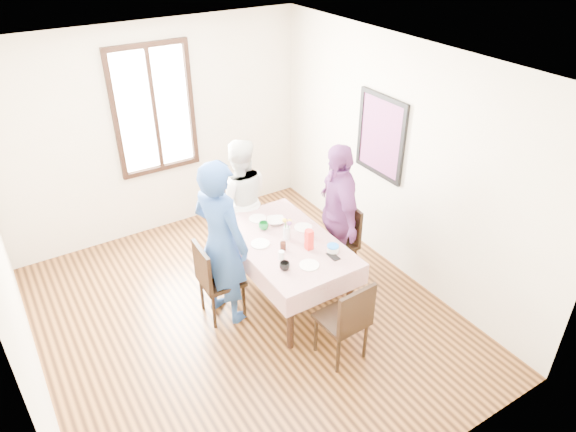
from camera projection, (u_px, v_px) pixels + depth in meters
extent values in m
plane|color=black|center=(246.00, 317.00, 5.62)|extent=(4.50, 4.50, 0.00)
plane|color=beige|center=(157.00, 132.00, 6.55)|extent=(4.00, 0.00, 4.00)
plane|color=beige|center=(399.00, 161.00, 5.83)|extent=(0.00, 4.50, 4.50)
cube|color=black|center=(154.00, 110.00, 6.38)|extent=(1.02, 0.06, 1.62)
cube|color=white|center=(154.00, 110.00, 6.39)|extent=(0.90, 0.02, 1.50)
cube|color=red|center=(381.00, 136.00, 5.93)|extent=(0.04, 0.76, 0.96)
cube|color=black|center=(286.00, 270.00, 5.72)|extent=(0.85, 1.47, 0.75)
cube|color=#520006|center=(285.00, 242.00, 5.52)|extent=(0.97, 1.59, 0.01)
cube|color=black|center=(221.00, 279.00, 5.45)|extent=(0.44, 0.44, 0.91)
cube|color=black|center=(335.00, 243.00, 6.03)|extent=(0.45, 0.45, 0.91)
cube|color=black|center=(242.00, 223.00, 6.40)|extent=(0.45, 0.45, 0.91)
cube|color=black|center=(342.00, 319.00, 4.94)|extent=(0.44, 0.44, 0.91)
imported|color=navy|center=(220.00, 243.00, 5.22)|extent=(0.64, 0.77, 1.82)
imported|color=silver|center=(242.00, 201.00, 6.23)|extent=(0.92, 0.82, 1.55)
imported|color=#723474|center=(336.00, 215.00, 5.82)|extent=(0.70, 1.07, 1.69)
imported|color=black|center=(285.00, 266.00, 5.07)|extent=(0.11, 0.11, 0.08)
imported|color=red|center=(309.00, 234.00, 5.56)|extent=(0.12, 0.12, 0.08)
imported|color=#0C7226|center=(264.00, 226.00, 5.70)|extent=(0.15, 0.15, 0.08)
imported|color=white|center=(276.00, 221.00, 5.81)|extent=(0.26, 0.26, 0.05)
cube|color=red|center=(309.00, 240.00, 5.34)|extent=(0.07, 0.07, 0.22)
cylinder|color=white|center=(333.00, 249.00, 5.34)|extent=(0.13, 0.13, 0.06)
cylinder|color=black|center=(283.00, 246.00, 5.36)|extent=(0.06, 0.06, 0.09)
cylinder|color=silver|center=(281.00, 255.00, 5.23)|extent=(0.06, 0.06, 0.09)
cube|color=black|center=(333.00, 256.00, 5.27)|extent=(0.08, 0.16, 0.01)
cylinder|color=silver|center=(287.00, 233.00, 5.52)|extent=(0.07, 0.07, 0.14)
cylinder|color=white|center=(260.00, 244.00, 5.46)|extent=(0.20, 0.20, 0.01)
cylinder|color=white|center=(303.00, 228.00, 5.73)|extent=(0.20, 0.20, 0.01)
cylinder|color=white|center=(258.00, 218.00, 5.90)|extent=(0.20, 0.20, 0.01)
cylinder|color=white|center=(309.00, 265.00, 5.14)|extent=(0.20, 0.20, 0.01)
cylinder|color=blue|center=(333.00, 246.00, 5.32)|extent=(0.12, 0.12, 0.01)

